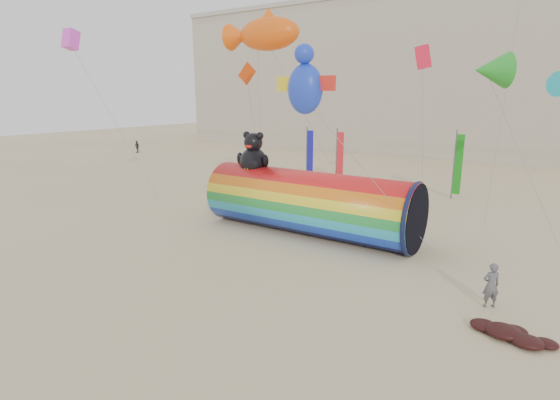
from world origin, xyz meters
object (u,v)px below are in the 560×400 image
Objects in this scene: kite_handler at (491,285)px; fabric_bundle at (510,334)px; hotel_building at (380,77)px; windsock_assembly at (309,201)px.

kite_handler is 2.30m from fabric_bundle.
hotel_building reaches higher than windsock_assembly.
kite_handler is (10.16, -4.01, -1.02)m from windsock_assembly.
fabric_bundle is at bearing -63.54° from hotel_building.
hotel_building is 23.06× the size of fabric_bundle.
windsock_assembly is (12.75, -41.95, -8.43)m from hotel_building.
hotel_building reaches higher than kite_handler.
windsock_assembly reaches higher than fabric_bundle.
hotel_building is 4.91× the size of windsock_assembly.
hotel_building is at bearing 106.91° from windsock_assembly.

